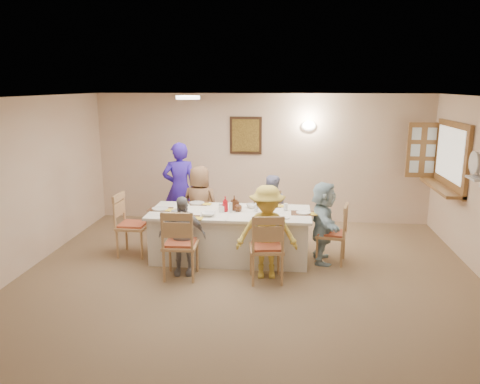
# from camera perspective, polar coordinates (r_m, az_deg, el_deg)

# --- Properties ---
(ground) EXTENTS (7.00, 7.00, 0.00)m
(ground) POSITION_cam_1_polar(r_m,az_deg,el_deg) (6.18, 0.53, -12.52)
(ground) COLOR #806852
(room_walls) EXTENTS (7.00, 7.00, 7.00)m
(room_walls) POSITION_cam_1_polar(r_m,az_deg,el_deg) (5.70, 0.56, 1.36)
(room_walls) COLOR beige
(room_walls) RESTS_ON ground
(wall_picture) EXTENTS (0.62, 0.05, 0.72)m
(wall_picture) POSITION_cam_1_polar(r_m,az_deg,el_deg) (9.11, 0.70, 6.91)
(wall_picture) COLOR black
(wall_picture) RESTS_ON room_walls
(wall_sconce) EXTENTS (0.26, 0.09, 0.18)m
(wall_sconce) POSITION_cam_1_polar(r_m,az_deg,el_deg) (9.04, 8.37, 8.01)
(wall_sconce) COLOR white
(wall_sconce) RESTS_ON room_walls
(ceiling_light) EXTENTS (0.36, 0.36, 0.05)m
(ceiling_light) POSITION_cam_1_polar(r_m,az_deg,el_deg) (7.22, -6.37, 11.38)
(ceiling_light) COLOR white
(ceiling_light) RESTS_ON room_walls
(serving_hatch) EXTENTS (0.06, 1.50, 1.15)m
(serving_hatch) POSITION_cam_1_polar(r_m,az_deg,el_deg) (8.48, 24.39, 3.95)
(serving_hatch) COLOR brown
(serving_hatch) RESTS_ON room_walls
(hatch_sill) EXTENTS (0.30, 1.50, 0.05)m
(hatch_sill) POSITION_cam_1_polar(r_m,az_deg,el_deg) (8.53, 23.30, 0.50)
(hatch_sill) COLOR brown
(hatch_sill) RESTS_ON room_walls
(shutter_door) EXTENTS (0.55, 0.04, 1.00)m
(shutter_door) POSITION_cam_1_polar(r_m,az_deg,el_deg) (9.13, 21.36, 4.77)
(shutter_door) COLOR brown
(shutter_door) RESTS_ON room_walls
(fan_shelf) EXTENTS (0.22, 0.36, 0.03)m
(fan_shelf) POSITION_cam_1_polar(r_m,az_deg,el_deg) (7.22, 27.01, 1.48)
(fan_shelf) COLOR white
(fan_shelf) RESTS_ON room_walls
(desk_fan) EXTENTS (0.30, 0.30, 0.28)m
(desk_fan) POSITION_cam_1_polar(r_m,az_deg,el_deg) (7.18, 26.91, 2.66)
(desk_fan) COLOR #A5A5A8
(desk_fan) RESTS_ON fan_shelf
(dining_table) EXTENTS (2.46, 1.04, 0.76)m
(dining_table) POSITION_cam_1_polar(r_m,az_deg,el_deg) (7.30, -1.21, -5.24)
(dining_table) COLOR white
(dining_table) RESTS_ON ground
(chair_back_left) EXTENTS (0.47, 0.47, 0.89)m
(chair_back_left) POSITION_cam_1_polar(r_m,az_deg,el_deg) (8.13, -4.72, -2.91)
(chair_back_left) COLOR tan
(chair_back_left) RESTS_ON ground
(chair_back_right) EXTENTS (0.48, 0.48, 0.89)m
(chair_back_right) POSITION_cam_1_polar(r_m,az_deg,el_deg) (8.00, 3.77, -3.16)
(chair_back_right) COLOR tan
(chair_back_right) RESTS_ON ground
(chair_front_left) EXTENTS (0.50, 0.50, 1.01)m
(chair_front_left) POSITION_cam_1_polar(r_m,az_deg,el_deg) (6.61, -7.27, -6.17)
(chair_front_left) COLOR tan
(chair_front_left) RESTS_ON ground
(chair_front_right) EXTENTS (0.53, 0.53, 0.99)m
(chair_front_right) POSITION_cam_1_polar(r_m,az_deg,el_deg) (6.46, 3.23, -6.66)
(chair_front_right) COLOR tan
(chair_front_right) RESTS_ON ground
(chair_left_end) EXTENTS (0.49, 0.49, 1.00)m
(chair_left_end) POSITION_cam_1_polar(r_m,az_deg,el_deg) (7.60, -12.91, -3.87)
(chair_left_end) COLOR tan
(chair_left_end) RESTS_ON ground
(chair_right_end) EXTENTS (0.52, 0.52, 0.92)m
(chair_right_end) POSITION_cam_1_polar(r_m,az_deg,el_deg) (7.26, 11.07, -4.93)
(chair_right_end) COLOR tan
(chair_right_end) RESTS_ON ground
(diner_back_left) EXTENTS (0.80, 0.65, 1.34)m
(diner_back_left) POSITION_cam_1_polar(r_m,az_deg,el_deg) (7.95, -4.91, -1.57)
(diner_back_left) COLOR brown
(diner_back_left) RESTS_ON ground
(diner_back_right) EXTENTS (0.68, 0.58, 1.21)m
(diner_back_right) POSITION_cam_1_polar(r_m,az_deg,el_deg) (7.84, 3.75, -2.26)
(diner_back_right) COLOR #8B8FB8
(diner_back_right) RESTS_ON ground
(diner_front_left) EXTENTS (0.70, 0.35, 1.14)m
(diner_front_left) POSITION_cam_1_polar(r_m,az_deg,el_deg) (6.70, -7.05, -5.29)
(diner_front_left) COLOR gray
(diner_front_left) RESTS_ON ground
(diner_front_right) EXTENTS (0.94, 0.64, 1.33)m
(diner_front_right) POSITION_cam_1_polar(r_m,az_deg,el_deg) (6.52, 3.30, -4.90)
(diner_front_right) COLOR gold
(diner_front_right) RESTS_ON ground
(diner_right_end) EXTENTS (1.18, 0.44, 1.25)m
(diner_right_end) POSITION_cam_1_polar(r_m,az_deg,el_deg) (7.20, 10.10, -3.66)
(diner_right_end) COLOR silver
(diner_right_end) RESTS_ON ground
(caregiver) EXTENTS (0.79, 0.67, 1.68)m
(caregiver) POSITION_cam_1_polar(r_m,az_deg,el_deg) (8.45, -7.34, 0.41)
(caregiver) COLOR #3720BE
(caregiver) RESTS_ON ground
(placemat_fl) EXTENTS (0.38, 0.28, 0.01)m
(placemat_fl) POSITION_cam_1_polar(r_m,az_deg,el_deg) (6.89, -6.62, -3.11)
(placemat_fl) COLOR #472B19
(placemat_fl) RESTS_ON dining_table
(plate_fl) EXTENTS (0.22, 0.22, 0.01)m
(plate_fl) POSITION_cam_1_polar(r_m,az_deg,el_deg) (6.89, -6.62, -3.03)
(plate_fl) COLOR white
(plate_fl) RESTS_ON dining_table
(napkin_fl) EXTENTS (0.15, 0.15, 0.01)m
(napkin_fl) POSITION_cam_1_polar(r_m,az_deg,el_deg) (6.80, -5.23, -3.22)
(napkin_fl) COLOR yellow
(napkin_fl) RESTS_ON dining_table
(placemat_fr) EXTENTS (0.33, 0.24, 0.01)m
(placemat_fr) POSITION_cam_1_polar(r_m,az_deg,el_deg) (6.74, 3.41, -3.42)
(placemat_fr) COLOR #472B19
(placemat_fr) RESTS_ON dining_table
(plate_fr) EXTENTS (0.23, 0.23, 0.01)m
(plate_fr) POSITION_cam_1_polar(r_m,az_deg,el_deg) (6.74, 3.42, -3.33)
(plate_fr) COLOR white
(plate_fr) RESTS_ON dining_table
(napkin_fr) EXTENTS (0.13, 0.13, 0.01)m
(napkin_fr) POSITION_cam_1_polar(r_m,az_deg,el_deg) (6.68, 4.94, -3.52)
(napkin_fr) COLOR yellow
(napkin_fr) RESTS_ON dining_table
(placemat_bl) EXTENTS (0.37, 0.27, 0.01)m
(placemat_bl) POSITION_cam_1_polar(r_m,az_deg,el_deg) (7.68, -5.28, -1.39)
(placemat_bl) COLOR #472B19
(placemat_bl) RESTS_ON dining_table
(plate_bl) EXTENTS (0.24, 0.24, 0.02)m
(plate_bl) POSITION_cam_1_polar(r_m,az_deg,el_deg) (7.68, -5.29, -1.32)
(plate_bl) COLOR white
(plate_bl) RESTS_ON dining_table
(napkin_bl) EXTENTS (0.13, 0.13, 0.01)m
(napkin_bl) POSITION_cam_1_polar(r_m,az_deg,el_deg) (7.60, -4.02, -1.47)
(napkin_bl) COLOR yellow
(napkin_bl) RESTS_ON dining_table
(placemat_br) EXTENTS (0.36, 0.27, 0.01)m
(placemat_br) POSITION_cam_1_polar(r_m,az_deg,el_deg) (7.55, 3.70, -1.62)
(placemat_br) COLOR #472B19
(placemat_br) RESTS_ON dining_table
(plate_br) EXTENTS (0.25, 0.25, 0.02)m
(plate_br) POSITION_cam_1_polar(r_m,az_deg,el_deg) (7.54, 3.70, -1.55)
(plate_br) COLOR white
(plate_br) RESTS_ON dining_table
(napkin_br) EXTENTS (0.14, 0.14, 0.01)m
(napkin_br) POSITION_cam_1_polar(r_m,az_deg,el_deg) (7.49, 5.06, -1.70)
(napkin_br) COLOR yellow
(napkin_br) RESTS_ON dining_table
(placemat_le) EXTENTS (0.37, 0.27, 0.01)m
(placemat_le) POSITION_cam_1_polar(r_m,az_deg,el_deg) (7.40, -9.71, -2.08)
(placemat_le) COLOR #472B19
(placemat_le) RESTS_ON dining_table
(plate_le) EXTENTS (0.26, 0.26, 0.02)m
(plate_le) POSITION_cam_1_polar(r_m,az_deg,el_deg) (7.40, -9.71, -2.00)
(plate_le) COLOR white
(plate_le) RESTS_ON dining_table
(napkin_le) EXTENTS (0.14, 0.14, 0.01)m
(napkin_le) POSITION_cam_1_polar(r_m,az_deg,el_deg) (7.31, -8.45, -2.17)
(napkin_le) COLOR yellow
(napkin_le) RESTS_ON dining_table
(placemat_re) EXTENTS (0.37, 0.28, 0.01)m
(placemat_re) POSITION_cam_1_polar(r_m,az_deg,el_deg) (7.14, 7.74, -2.56)
(placemat_re) COLOR #472B19
(placemat_re) RESTS_ON dining_table
(plate_re) EXTENTS (0.22, 0.22, 0.01)m
(plate_re) POSITION_cam_1_polar(r_m,az_deg,el_deg) (7.14, 7.74, -2.49)
(plate_re) COLOR white
(plate_re) RESTS_ON dining_table
(napkin_re) EXTENTS (0.15, 0.15, 0.01)m
(napkin_re) POSITION_cam_1_polar(r_m,az_deg,el_deg) (7.10, 9.21, -2.65)
(napkin_re) COLOR yellow
(napkin_re) RESTS_ON dining_table
(teacup_a) EXTENTS (0.17, 0.17, 0.09)m
(teacup_a) POSITION_cam_1_polar(r_m,az_deg,el_deg) (7.00, -7.94, -2.55)
(teacup_a) COLOR white
(teacup_a) RESTS_ON dining_table
(teacup_b) EXTENTS (0.15, 0.15, 0.09)m
(teacup_b) POSITION_cam_1_polar(r_m,az_deg,el_deg) (7.63, 2.08, -1.12)
(teacup_b) COLOR white
(teacup_b) RESTS_ON dining_table
(bowl_a) EXTENTS (0.24, 0.24, 0.05)m
(bowl_a) POSITION_cam_1_polar(r_m,az_deg,el_deg) (6.95, -3.87, -2.71)
(bowl_a) COLOR white
(bowl_a) RESTS_ON dining_table
(bowl_b) EXTENTS (0.21, 0.21, 0.06)m
(bowl_b) POSITION_cam_1_polar(r_m,az_deg,el_deg) (7.40, 1.48, -1.70)
(bowl_b) COLOR white
(bowl_b) RESTS_ON dining_table
(condiment_ketchup) EXTENTS (0.16, 0.16, 0.24)m
(condiment_ketchup) POSITION_cam_1_polar(r_m,az_deg,el_deg) (7.15, -1.82, -1.47)
(condiment_ketchup) COLOR #B60F18
(condiment_ketchup) RESTS_ON dining_table
(condiment_brown) EXTENTS (0.11, 0.11, 0.23)m
(condiment_brown) POSITION_cam_1_polar(r_m,az_deg,el_deg) (7.24, -0.71, -1.34)
(condiment_brown) COLOR #4E2914
(condiment_brown) RESTS_ON dining_table
(condiment_malt) EXTENTS (0.19, 0.19, 0.16)m
(condiment_malt) POSITION_cam_1_polar(r_m,az_deg,el_deg) (7.16, -0.24, -1.76)
(condiment_malt) COLOR #4E2914
(condiment_malt) RESTS_ON dining_table
(drinking_glass) EXTENTS (0.07, 0.07, 0.10)m
(drinking_glass) POSITION_cam_1_polar(r_m,az_deg,el_deg) (7.24, -2.35, -1.80)
(drinking_glass) COLOR silver
(drinking_glass) RESTS_ON dining_table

